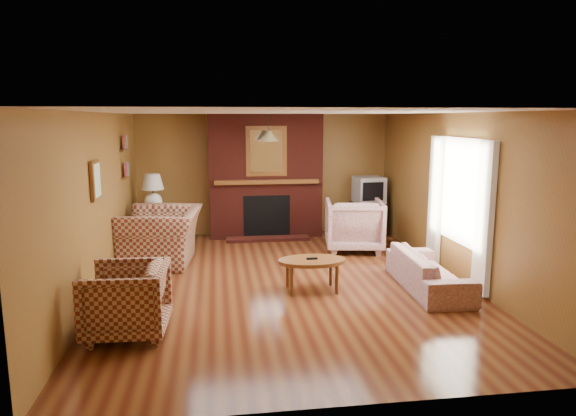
{
  "coord_description": "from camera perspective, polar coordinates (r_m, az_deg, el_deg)",
  "views": [
    {
      "loc": [
        -0.96,
        -6.99,
        2.32
      ],
      "look_at": [
        0.11,
        0.6,
        0.97
      ],
      "focal_mm": 32.0,
      "sensor_mm": 36.0,
      "label": 1
    }
  ],
  "objects": [
    {
      "name": "crt_tv",
      "position": [
        10.33,
        8.98,
        2.03
      ],
      "size": [
        0.59,
        0.58,
        0.51
      ],
      "color": "#A5A7AD",
      "rests_on": "tv_stand"
    },
    {
      "name": "wall_back",
      "position": [
        10.35,
        -2.67,
        3.73
      ],
      "size": [
        6.5,
        0.0,
        6.5
      ],
      "primitive_type": "plane",
      "rotation": [
        1.57,
        0.0,
        0.0
      ],
      "color": "olive",
      "rests_on": "floor"
    },
    {
      "name": "wall_right",
      "position": [
        7.88,
        18.11,
        1.28
      ],
      "size": [
        0.0,
        6.5,
        6.5
      ],
      "primitive_type": "plane",
      "rotation": [
        1.57,
        0.0,
        -1.57
      ],
      "color": "olive",
      "rests_on": "floor"
    },
    {
      "name": "side_table",
      "position": [
        9.72,
        -14.61,
        -2.17
      ],
      "size": [
        0.54,
        0.54,
        0.67
      ],
      "primitive_type": "cube",
      "rotation": [
        0.0,
        0.0,
        -0.09
      ],
      "color": "brown",
      "rests_on": "floor"
    },
    {
      "name": "floral_sofa",
      "position": [
        7.34,
        15.37,
        -6.75
      ],
      "size": [
        0.76,
        1.78,
        0.51
      ],
      "primitive_type": "imported",
      "rotation": [
        0.0,
        0.0,
        1.53
      ],
      "color": "beige",
      "rests_on": "floor"
    },
    {
      "name": "wall_front",
      "position": [
        4.02,
        6.13,
        -6.3
      ],
      "size": [
        6.5,
        0.0,
        6.5
      ],
      "primitive_type": "plane",
      "rotation": [
        -1.57,
        0.0,
        0.0
      ],
      "color": "olive",
      "rests_on": "floor"
    },
    {
      "name": "bookshelf",
      "position": [
        9.04,
        -17.53,
        5.34
      ],
      "size": [
        0.09,
        0.55,
        0.71
      ],
      "color": "brown",
      "rests_on": "wall_left"
    },
    {
      "name": "ceiling",
      "position": [
        7.06,
        -0.22,
        10.6
      ],
      "size": [
        6.5,
        6.5,
        0.0
      ],
      "primitive_type": "plane",
      "rotation": [
        3.14,
        0.0,
        0.0
      ],
      "color": "silver",
      "rests_on": "wall_back"
    },
    {
      "name": "table_lamp",
      "position": [
        9.6,
        -14.79,
        1.94
      ],
      "size": [
        0.4,
        0.4,
        0.66
      ],
      "color": "white",
      "rests_on": "side_table"
    },
    {
      "name": "wall_left",
      "position": [
        7.25,
        -20.2,
        0.44
      ],
      "size": [
        0.0,
        6.5,
        6.5
      ],
      "primitive_type": "plane",
      "rotation": [
        1.57,
        0.0,
        1.57
      ],
      "color": "olive",
      "rests_on": "floor"
    },
    {
      "name": "floor",
      "position": [
        7.43,
        -0.21,
        -8.25
      ],
      "size": [
        6.5,
        6.5,
        0.0
      ],
      "primitive_type": "plane",
      "color": "#4B1F10",
      "rests_on": "ground"
    },
    {
      "name": "botanical_print",
      "position": [
        6.9,
        -20.61,
        2.9
      ],
      "size": [
        0.05,
        0.4,
        0.5
      ],
      "color": "brown",
      "rests_on": "wall_left"
    },
    {
      "name": "window_right",
      "position": [
        7.69,
        18.41,
        0.51
      ],
      "size": [
        0.1,
        1.85,
        2.0
      ],
      "color": "beige",
      "rests_on": "wall_right"
    },
    {
      "name": "plaid_loveseat",
      "position": [
        8.54,
        -13.84,
        -3.07
      ],
      "size": [
        1.31,
        1.46,
        0.88
      ],
      "primitive_type": "imported",
      "rotation": [
        0.0,
        0.0,
        -1.67
      ],
      "color": "maroon",
      "rests_on": "floor"
    },
    {
      "name": "coffee_table",
      "position": [
        6.98,
        2.67,
        -6.13
      ],
      "size": [
        0.91,
        0.57,
        0.46
      ],
      "color": "brown",
      "rests_on": "floor"
    },
    {
      "name": "tv_stand",
      "position": [
        10.44,
        8.89,
        -1.15
      ],
      "size": [
        0.64,
        0.58,
        0.66
      ],
      "primitive_type": "cube",
      "rotation": [
        0.0,
        0.0,
        0.05
      ],
      "color": "black",
      "rests_on": "floor"
    },
    {
      "name": "pendant_light",
      "position": [
        9.35,
        -2.16,
        7.99
      ],
      "size": [
        0.36,
        0.36,
        0.48
      ],
      "color": "black",
      "rests_on": "ceiling"
    },
    {
      "name": "plaid_armchair",
      "position": [
        5.85,
        -17.56,
        -9.77
      ],
      "size": [
        0.9,
        0.87,
        0.78
      ],
      "primitive_type": "imported",
      "rotation": [
        0.0,
        0.0,
        -1.61
      ],
      "color": "maroon",
      "rests_on": "floor"
    },
    {
      "name": "fireplace",
      "position": [
        10.09,
        -2.53,
        3.47
      ],
      "size": [
        2.2,
        0.82,
        2.4
      ],
      "color": "#4F1711",
      "rests_on": "floor"
    },
    {
      "name": "floral_armchair",
      "position": [
        9.16,
        7.35,
        -1.87
      ],
      "size": [
        1.13,
        1.15,
        0.91
      ],
      "primitive_type": "imported",
      "rotation": [
        0.0,
        0.0,
        2.98
      ],
      "color": "beige",
      "rests_on": "floor"
    }
  ]
}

